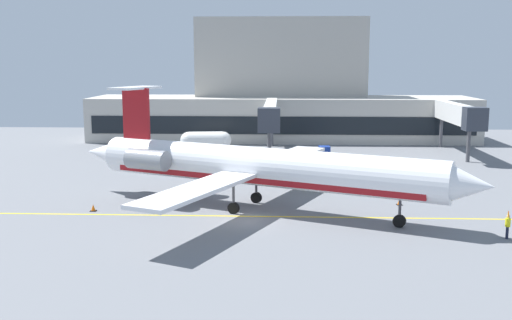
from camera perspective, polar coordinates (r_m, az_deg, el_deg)
The scene contains 11 objects.
ground at distance 43.48m, azimuth -0.93°, elevation -5.96°, with size 120.00×120.00×0.11m.
terminal_building at distance 88.68m, azimuth 2.49°, elevation 6.26°, with size 56.28×12.64×17.99m.
jet_bridge_west at distance 71.29m, azimuth 1.43°, elevation 4.51°, with size 2.40×20.15×6.69m.
jet_bridge_east at distance 76.48m, azimuth 19.08°, elevation 4.20°, with size 2.40×16.14×6.52m.
regional_jet at distance 45.88m, azimuth -0.09°, elevation -0.64°, with size 32.75×26.27×9.46m.
baggage_tug at distance 66.65m, azimuth 7.08°, elevation 0.33°, with size 3.10×1.94×2.15m.
pushback_tractor at distance 55.17m, azimuth 6.58°, elevation -1.55°, with size 1.83×3.17×2.29m.
fuel_tank at distance 76.61m, azimuth -4.90°, elevation 1.93°, with size 6.61×2.74×2.57m.
marshaller at distance 42.33m, azimuth 23.30°, elevation -5.85°, with size 0.37×0.81×1.81m.
safety_cone_alpha at distance 47.77m, azimuth -15.56°, elevation -4.52°, with size 0.47×0.47×0.55m.
safety_cone_bravo at distance 49.38m, azimuth 13.79°, elevation -3.99°, with size 0.47×0.47×0.55m.
Camera 1 is at (2.57, -41.81, 11.61)m, focal length 41.09 mm.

